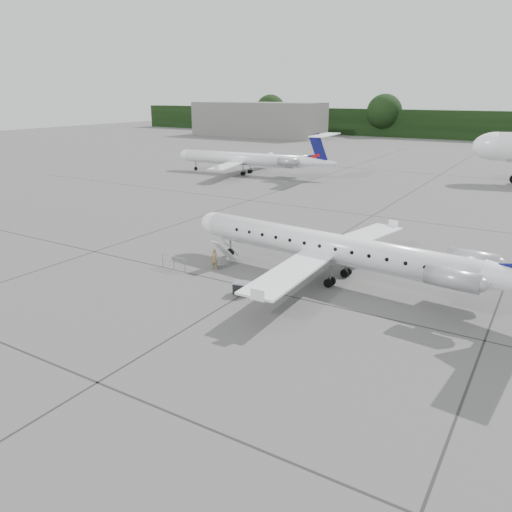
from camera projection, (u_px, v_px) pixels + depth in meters
The scene contains 8 objects.
ground at pixel (309, 325), 28.73m from camera, with size 320.00×320.00×0.00m, color #5D5D5B.
terminal_building at pixel (258, 119), 151.02m from camera, with size 40.00×14.00×10.00m, color slate.
main_regional_jet at pixel (328, 233), 34.96m from camera, with size 26.56×19.12×6.81m, color white, non-canonical shape.
airstair at pixel (225, 252), 38.49m from camera, with size 0.85×2.19×2.13m, color white, non-canonical shape.
passenger at pixel (215, 259), 37.63m from camera, with size 0.58×0.38×1.58m, color olive.
safety_railing at pixel (174, 263), 37.73m from camera, with size 2.20×0.08×1.00m, color gray, non-canonical shape.
baggage_cart at pixel (242, 288), 33.01m from camera, with size 1.05×0.85×0.91m, color black, non-canonical shape.
bg_regional_left at pixel (241, 153), 81.20m from camera, with size 26.48×19.06×6.95m, color white, non-canonical shape.
Camera 1 is at (10.95, -23.83, 12.77)m, focal length 35.00 mm.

